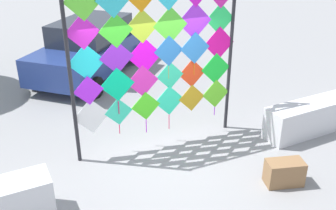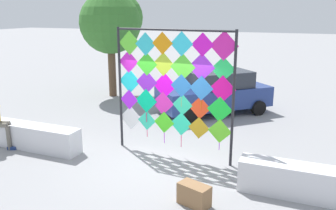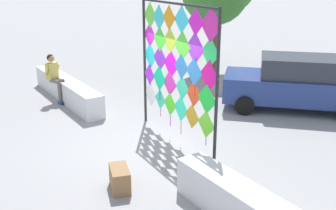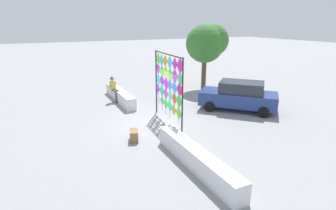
# 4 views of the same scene
# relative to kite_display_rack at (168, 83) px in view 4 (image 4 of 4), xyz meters

# --- Properties ---
(ground) EXTENTS (120.00, 120.00, 0.00)m
(ground) POSITION_rel_kite_display_rack_xyz_m (-0.17, -0.72, -1.98)
(ground) COLOR gray
(plaza_ledge_left) EXTENTS (4.69, 0.56, 0.69)m
(plaza_ledge_left) POSITION_rel_kite_display_rack_xyz_m (-4.70, -1.07, -1.64)
(plaza_ledge_left) COLOR silver
(plaza_ledge_left) RESTS_ON ground
(plaza_ledge_right) EXTENTS (4.69, 0.56, 0.69)m
(plaza_ledge_right) POSITION_rel_kite_display_rack_xyz_m (4.36, -1.07, -1.64)
(plaza_ledge_right) COLOR silver
(plaza_ledge_right) RESTS_ON ground
(kite_display_rack) EXTENTS (3.32, 0.25, 3.37)m
(kite_display_rack) POSITION_rel_kite_display_rack_xyz_m (0.00, 0.00, 0.00)
(kite_display_rack) COLOR #232328
(kite_display_rack) RESTS_ON ground
(seated_vendor) EXTENTS (0.73, 0.60, 1.54)m
(seated_vendor) POSITION_rel_kite_display_rack_xyz_m (-4.66, -1.43, -1.07)
(seated_vendor) COLOR #666056
(seated_vendor) RESTS_ON ground
(parked_car) EXTENTS (4.22, 4.18, 1.61)m
(parked_car) POSITION_rel_kite_display_rack_xyz_m (-0.04, 4.42, -1.17)
(parked_car) COLOR navy
(parked_car) RESTS_ON ground
(cardboard_box_large) EXTENTS (0.71, 0.52, 0.44)m
(cardboard_box_large) POSITION_rel_kite_display_rack_xyz_m (1.34, -2.22, -1.76)
(cardboard_box_large) COLOR olive
(cardboard_box_large) RESTS_ON ground
(tree_palm_like) EXTENTS (2.70, 3.14, 4.64)m
(tree_palm_like) POSITION_rel_kite_display_rack_xyz_m (-5.09, 5.62, 1.36)
(tree_palm_like) COLOR brown
(tree_palm_like) RESTS_ON ground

